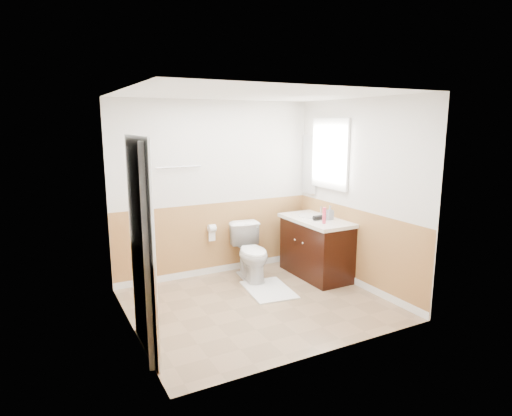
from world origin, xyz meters
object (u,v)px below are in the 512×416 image
toilet (251,252)px  lotion_bottle (324,216)px  soap_dispenser (330,213)px  vanity_cabinet (316,249)px  bath_mat (269,290)px

toilet → lotion_bottle: (0.79, -0.61, 0.57)m
lotion_bottle → soap_dispenser: size_ratio=1.12×
toilet → vanity_cabinet: vanity_cabinet is taller
bath_mat → soap_dispenser: (1.01, 0.05, 0.94)m
soap_dispenser → vanity_cabinet: bearing=131.9°
lotion_bottle → soap_dispenser: 0.28m
toilet → soap_dispenser: size_ratio=3.96×
bath_mat → vanity_cabinet: (0.89, 0.19, 0.39)m
bath_mat → vanity_cabinet: size_ratio=0.73×
vanity_cabinet → lotion_bottle: bearing=-108.4°
bath_mat → vanity_cabinet: 0.99m
soap_dispenser → toilet: bearing=156.1°
soap_dispenser → lotion_bottle: bearing=-143.0°
toilet → soap_dispenser: 1.24m
bath_mat → lotion_bottle: lotion_bottle is taller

